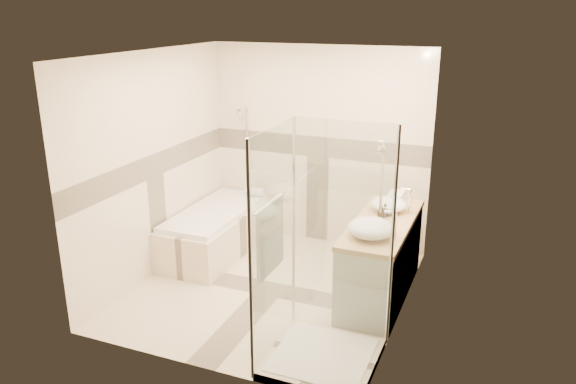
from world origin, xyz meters
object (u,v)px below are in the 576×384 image
at_px(vanity, 381,259).
at_px(amenity_bottle_b, 385,210).
at_px(bathtub, 216,229).
at_px(amenity_bottle_a, 382,213).
at_px(shower_enclosure, 314,304).
at_px(vessel_sink_near, 389,204).
at_px(vessel_sink_far, 371,228).

xyz_separation_m(vanity, amenity_bottle_b, (-0.02, 0.16, 0.49)).
height_order(bathtub, amenity_bottle_a, amenity_bottle_a).
xyz_separation_m(shower_enclosure, vessel_sink_near, (0.27, 1.59, 0.42)).
height_order(vessel_sink_far, amenity_bottle_b, vessel_sink_far).
distance_m(bathtub, shower_enclosure, 2.47).
distance_m(bathtub, amenity_bottle_b, 2.22).
xyz_separation_m(bathtub, vessel_sink_far, (2.13, -0.80, 0.63)).
relative_size(shower_enclosure, amenity_bottle_b, 15.24).
bearing_deg(amenity_bottle_a, shower_enclosure, -102.07).
height_order(vessel_sink_near, amenity_bottle_a, amenity_bottle_a).
bearing_deg(shower_enclosure, bathtub, 138.90).
relative_size(vessel_sink_far, amenity_bottle_b, 3.34).
bearing_deg(bathtub, vessel_sink_far, -20.50).
bearing_deg(bathtub, amenity_bottle_b, -5.18).
height_order(shower_enclosure, vessel_sink_near, shower_enclosure).
height_order(bathtub, shower_enclosure, shower_enclosure).
bearing_deg(amenity_bottle_b, shower_enclosure, -100.82).
relative_size(bathtub, vessel_sink_near, 4.44).
bearing_deg(vessel_sink_far, bathtub, 159.50).
xyz_separation_m(bathtub, vessel_sink_near, (2.13, -0.03, 0.62)).
distance_m(vanity, amenity_bottle_a, 0.50).
bearing_deg(vessel_sink_near, vessel_sink_far, -90.00).
xyz_separation_m(vanity, amenity_bottle_a, (-0.02, 0.00, 0.50)).
height_order(bathtub, amenity_bottle_b, amenity_bottle_b).
relative_size(vanity, vessel_sink_near, 4.23).
bearing_deg(bathtub, shower_enclosure, -41.10).
height_order(vanity, vessel_sink_near, vessel_sink_near).
bearing_deg(bathtub, vessel_sink_near, -0.74).
xyz_separation_m(vessel_sink_near, vessel_sink_far, (0.00, -0.77, 0.01)).
xyz_separation_m(vessel_sink_near, amenity_bottle_b, (0.00, -0.17, -0.01)).
xyz_separation_m(bathtub, vanity, (2.15, -0.35, 0.12)).
relative_size(vessel_sink_near, amenity_bottle_b, 2.86).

